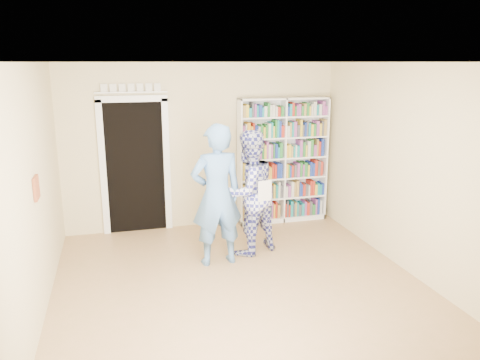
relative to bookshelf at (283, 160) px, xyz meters
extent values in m
plane|color=#9F7D4D|center=(-1.35, -2.34, -1.07)|extent=(5.00, 5.00, 0.00)
plane|color=white|center=(-1.35, -2.34, 1.63)|extent=(5.00, 5.00, 0.00)
plane|color=beige|center=(-1.35, 0.16, 0.28)|extent=(4.50, 0.00, 4.50)
plane|color=beige|center=(-3.60, -2.34, 0.28)|extent=(0.00, 5.00, 5.00)
plane|color=beige|center=(0.90, -2.34, 0.28)|extent=(0.00, 5.00, 5.00)
cube|color=white|center=(0.00, 0.00, -0.01)|extent=(1.55, 0.29, 2.13)
cube|color=white|center=(0.00, 0.00, -0.01)|extent=(0.02, 0.29, 2.13)
cube|color=black|center=(-2.45, 0.14, -0.02)|extent=(0.90, 0.03, 2.10)
cube|color=white|center=(-2.95, 0.12, -0.02)|extent=(0.10, 0.06, 2.20)
cube|color=white|center=(-1.95, 0.12, -0.02)|extent=(0.10, 0.06, 2.20)
cube|color=white|center=(-2.45, 0.12, 1.08)|extent=(1.10, 0.06, 0.10)
cube|color=white|center=(-2.45, 0.12, 1.18)|extent=(1.10, 0.08, 0.02)
cube|color=brown|center=(-3.58, -2.14, 0.33)|extent=(0.03, 0.25, 0.25)
imported|color=#5685BF|center=(-1.47, -1.46, -0.11)|extent=(0.74, 0.52, 1.94)
imported|color=navy|center=(-0.95, -1.20, -0.18)|extent=(1.07, 0.98, 1.79)
cube|color=white|center=(-0.80, -1.48, -0.09)|extent=(0.21, 0.05, 0.29)
camera|label=1|loc=(-2.74, -7.34, 1.63)|focal=35.00mm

